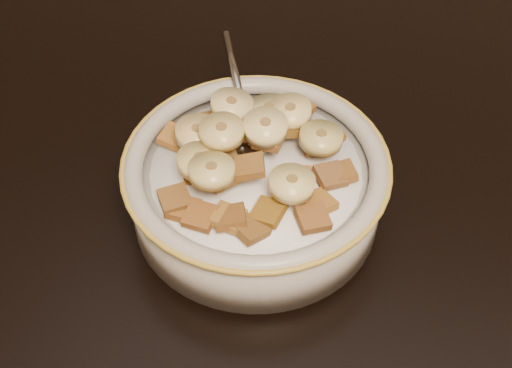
# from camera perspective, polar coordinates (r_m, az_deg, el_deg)

# --- Properties ---
(cereal_bowl) EXTENTS (0.18, 0.18, 0.04)m
(cereal_bowl) POSITION_cam_1_polar(r_m,az_deg,el_deg) (0.52, 0.00, -0.59)
(cereal_bowl) COLOR #B1AB9D
(cereal_bowl) RESTS_ON table
(milk) EXTENTS (0.15, 0.15, 0.00)m
(milk) POSITION_cam_1_polar(r_m,az_deg,el_deg) (0.51, 0.00, 1.05)
(milk) COLOR white
(milk) RESTS_ON cereal_bowl
(spoon) EXTENTS (0.05, 0.05, 0.01)m
(spoon) POSITION_cam_1_polar(r_m,az_deg,el_deg) (0.52, -0.58, 3.68)
(spoon) COLOR #95969B
(spoon) RESTS_ON cereal_bowl
(cereal_square_0) EXTENTS (0.02, 0.02, 0.01)m
(cereal_square_0) POSITION_cam_1_polar(r_m,az_deg,el_deg) (0.48, 3.18, 0.45)
(cereal_square_0) COLOR brown
(cereal_square_0) RESTS_ON milk
(cereal_square_1) EXTENTS (0.03, 0.03, 0.01)m
(cereal_square_1) POSITION_cam_1_polar(r_m,az_deg,el_deg) (0.52, 1.91, 4.56)
(cereal_square_1) COLOR olive
(cereal_square_1) RESTS_ON milk
(cereal_square_2) EXTENTS (0.03, 0.03, 0.01)m
(cereal_square_2) POSITION_cam_1_polar(r_m,az_deg,el_deg) (0.54, 1.95, 5.41)
(cereal_square_2) COLOR brown
(cereal_square_2) RESTS_ON milk
(cereal_square_3) EXTENTS (0.03, 0.03, 0.01)m
(cereal_square_3) POSITION_cam_1_polar(r_m,az_deg,el_deg) (0.53, -1.77, 5.04)
(cereal_square_3) COLOR brown
(cereal_square_3) RESTS_ON milk
(cereal_square_4) EXTENTS (0.02, 0.02, 0.01)m
(cereal_square_4) POSITION_cam_1_polar(r_m,az_deg,el_deg) (0.50, 0.80, 3.82)
(cereal_square_4) COLOR brown
(cereal_square_4) RESTS_ON milk
(cereal_square_5) EXTENTS (0.03, 0.03, 0.01)m
(cereal_square_5) POSITION_cam_1_polar(r_m,az_deg,el_deg) (0.50, -2.78, 2.43)
(cereal_square_5) COLOR brown
(cereal_square_5) RESTS_ON milk
(cereal_square_6) EXTENTS (0.03, 0.03, 0.01)m
(cereal_square_6) POSITION_cam_1_polar(r_m,az_deg,el_deg) (0.48, -2.74, 0.60)
(cereal_square_6) COLOR brown
(cereal_square_6) RESTS_ON milk
(cereal_square_7) EXTENTS (0.02, 0.02, 0.01)m
(cereal_square_7) POSITION_cam_1_polar(r_m,az_deg,el_deg) (0.52, -6.51, 3.76)
(cereal_square_7) COLOR brown
(cereal_square_7) RESTS_ON milk
(cereal_square_8) EXTENTS (0.03, 0.03, 0.01)m
(cereal_square_8) POSITION_cam_1_polar(r_m,az_deg,el_deg) (0.48, 5.02, -1.51)
(cereal_square_8) COLOR #91611B
(cereal_square_8) RESTS_ON milk
(cereal_square_9) EXTENTS (0.03, 0.03, 0.01)m
(cereal_square_9) POSITION_cam_1_polar(r_m,az_deg,el_deg) (0.46, -0.45, -3.61)
(cereal_square_9) COLOR brown
(cereal_square_9) RESTS_ON milk
(cereal_square_10) EXTENTS (0.02, 0.02, 0.01)m
(cereal_square_10) POSITION_cam_1_polar(r_m,az_deg,el_deg) (0.50, 1.06, 3.67)
(cereal_square_10) COLOR olive
(cereal_square_10) RESTS_ON milk
(cereal_square_11) EXTENTS (0.03, 0.03, 0.01)m
(cereal_square_11) POSITION_cam_1_polar(r_m,az_deg,el_deg) (0.54, -4.33, 4.88)
(cereal_square_11) COLOR brown
(cereal_square_11) RESTS_ON milk
(cereal_square_12) EXTENTS (0.03, 0.03, 0.01)m
(cereal_square_12) POSITION_cam_1_polar(r_m,az_deg,el_deg) (0.47, -2.06, -2.66)
(cereal_square_12) COLOR brown
(cereal_square_12) RESTS_ON milk
(cereal_square_13) EXTENTS (0.03, 0.03, 0.01)m
(cereal_square_13) POSITION_cam_1_polar(r_m,az_deg,el_deg) (0.53, -3.17, 4.88)
(cereal_square_13) COLOR brown
(cereal_square_13) RESTS_ON milk
(cereal_square_14) EXTENTS (0.03, 0.03, 0.01)m
(cereal_square_14) POSITION_cam_1_polar(r_m,az_deg,el_deg) (0.54, 3.38, 6.06)
(cereal_square_14) COLOR #936021
(cereal_square_14) RESTS_ON milk
(cereal_square_15) EXTENTS (0.02, 0.02, 0.01)m
(cereal_square_15) POSITION_cam_1_polar(r_m,az_deg,el_deg) (0.48, -5.84, -1.99)
(cereal_square_15) COLOR brown
(cereal_square_15) RESTS_ON milk
(cereal_square_16) EXTENTS (0.03, 0.03, 0.01)m
(cereal_square_16) POSITION_cam_1_polar(r_m,az_deg,el_deg) (0.52, 0.40, 5.15)
(cereal_square_16) COLOR brown
(cereal_square_16) RESTS_ON milk
(cereal_square_17) EXTENTS (0.02, 0.02, 0.01)m
(cereal_square_17) POSITION_cam_1_polar(r_m,az_deg,el_deg) (0.51, -0.22, 4.44)
(cereal_square_17) COLOR brown
(cereal_square_17) RESTS_ON milk
(cereal_square_18) EXTENTS (0.02, 0.02, 0.01)m
(cereal_square_18) POSITION_cam_1_polar(r_m,az_deg,el_deg) (0.48, -0.52, 1.40)
(cereal_square_18) COLOR olive
(cereal_square_18) RESTS_ON milk
(cereal_square_19) EXTENTS (0.03, 0.03, 0.01)m
(cereal_square_19) POSITION_cam_1_polar(r_m,az_deg,el_deg) (0.52, 4.83, 3.28)
(cereal_square_19) COLOR brown
(cereal_square_19) RESTS_ON milk
(cereal_square_20) EXTENTS (0.03, 0.03, 0.01)m
(cereal_square_20) POSITION_cam_1_polar(r_m,az_deg,el_deg) (0.52, 5.69, 3.70)
(cereal_square_20) COLOR #955F1B
(cereal_square_20) RESTS_ON milk
(cereal_square_21) EXTENTS (0.03, 0.03, 0.01)m
(cereal_square_21) POSITION_cam_1_polar(r_m,az_deg,el_deg) (0.52, -1.67, 4.32)
(cereal_square_21) COLOR brown
(cereal_square_21) RESTS_ON milk
(cereal_square_22) EXTENTS (0.03, 0.03, 0.01)m
(cereal_square_22) POSITION_cam_1_polar(r_m,az_deg,el_deg) (0.51, 1.09, 4.47)
(cereal_square_22) COLOR #996419
(cereal_square_22) RESTS_ON milk
(cereal_square_23) EXTENTS (0.02, 0.02, 0.01)m
(cereal_square_23) POSITION_cam_1_polar(r_m,az_deg,el_deg) (0.49, -4.26, 0.80)
(cereal_square_23) COLOR #8F4D18
(cereal_square_23) RESTS_ON milk
(cereal_square_24) EXTENTS (0.03, 0.03, 0.01)m
(cereal_square_24) POSITION_cam_1_polar(r_m,az_deg,el_deg) (0.50, 5.99, 0.67)
(cereal_square_24) COLOR brown
(cereal_square_24) RESTS_ON milk
(cereal_square_25) EXTENTS (0.03, 0.03, 0.01)m
(cereal_square_25) POSITION_cam_1_polar(r_m,az_deg,el_deg) (0.52, 2.27, 4.56)
(cereal_square_25) COLOR brown
(cereal_square_25) RESTS_ON milk
(cereal_square_26) EXTENTS (0.03, 0.03, 0.01)m
(cereal_square_26) POSITION_cam_1_polar(r_m,az_deg,el_deg) (0.48, -6.51, -1.19)
(cereal_square_26) COLOR brown
(cereal_square_26) RESTS_ON milk
(cereal_square_27) EXTENTS (0.03, 0.03, 0.01)m
(cereal_square_27) POSITION_cam_1_polar(r_m,az_deg,el_deg) (0.47, 4.60, -2.73)
(cereal_square_27) COLOR #955422
(cereal_square_27) RESTS_ON milk
(cereal_square_28) EXTENTS (0.02, 0.02, 0.01)m
(cereal_square_28) POSITION_cam_1_polar(r_m,az_deg,el_deg) (0.47, -4.47, -2.57)
(cereal_square_28) COLOR brown
(cereal_square_28) RESTS_ON milk
(cereal_square_29) EXTENTS (0.02, 0.02, 0.01)m
(cereal_square_29) POSITION_cam_1_polar(r_m,az_deg,el_deg) (0.47, -2.22, -2.70)
(cereal_square_29) COLOR olive
(cereal_square_29) RESTS_ON milk
(cereal_square_30) EXTENTS (0.03, 0.03, 0.01)m
(cereal_square_30) POSITION_cam_1_polar(r_m,az_deg,el_deg) (0.47, 0.99, -2.26)
(cereal_square_30) COLOR brown
(cereal_square_30) RESTS_ON milk
(cereal_square_31) EXTENTS (0.03, 0.03, 0.01)m
(cereal_square_31) POSITION_cam_1_polar(r_m,az_deg,el_deg) (0.50, 6.81, 0.88)
(cereal_square_31) COLOR brown
(cereal_square_31) RESTS_ON milk
(banana_slice_0) EXTENTS (0.04, 0.04, 0.02)m
(banana_slice_0) POSITION_cam_1_polar(r_m,az_deg,el_deg) (0.52, 1.05, 5.92)
(banana_slice_0) COLOR #C7C185
(banana_slice_0) RESTS_ON milk
(banana_slice_1) EXTENTS (0.04, 0.04, 0.01)m
(banana_slice_1) POSITION_cam_1_polar(r_m,az_deg,el_deg) (0.48, -4.51, 1.82)
(banana_slice_1) COLOR #EAD874
(banana_slice_1) RESTS_ON milk
(banana_slice_2) EXTENTS (0.04, 0.04, 0.02)m
(banana_slice_2) POSITION_cam_1_polar(r_m,az_deg,el_deg) (0.52, -1.96, 6.31)
(banana_slice_2) COLOR #F8E0A5
(banana_slice_2) RESTS_ON milk
(banana_slice_3) EXTENTS (0.04, 0.04, 0.01)m
(banana_slice_3) POSITION_cam_1_polar(r_m,az_deg,el_deg) (0.47, 2.89, 0.04)
(banana_slice_3) COLOR beige
(banana_slice_3) RESTS_ON milk
(banana_slice_4) EXTENTS (0.04, 0.04, 0.01)m
(banana_slice_4) POSITION_cam_1_polar(r_m,az_deg,el_deg) (0.52, 2.76, 5.79)
(banana_slice_4) COLOR beige
(banana_slice_4) RESTS_ON milk
(banana_slice_5) EXTENTS (0.04, 0.04, 0.01)m
(banana_slice_5) POSITION_cam_1_polar(r_m,az_deg,el_deg) (0.49, -2.77, 4.20)
(banana_slice_5) COLOR #FBDF8A
(banana_slice_5) RESTS_ON milk
(banana_slice_6) EXTENTS (0.04, 0.04, 0.01)m
(banana_slice_6) POSITION_cam_1_polar(r_m,az_deg,el_deg) (0.51, 5.23, 3.69)
(banana_slice_6) COLOR #D1C76B
(banana_slice_6) RESTS_ON milk
(banana_slice_7) EXTENTS (0.04, 0.04, 0.01)m
(banana_slice_7) POSITION_cam_1_polar(r_m,az_deg,el_deg) (0.50, -4.72, 4.10)
(banana_slice_7) COLOR #EAD384
(banana_slice_7) RESTS_ON milk
(banana_slice_8) EXTENTS (0.04, 0.04, 0.01)m
(banana_slice_8) POSITION_cam_1_polar(r_m,az_deg,el_deg) (0.47, -3.56, 1.05)
(banana_slice_8) COLOR #E3D875
(banana_slice_8) RESTS_ON milk
(banana_slice_9) EXTENTS (0.04, 0.04, 0.01)m
(banana_slice_9) POSITION_cam_1_polar(r_m,az_deg,el_deg) (0.49, 0.75, 4.58)
(banana_slice_9) COLOR beige
(banana_slice_9) RESTS_ON milk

